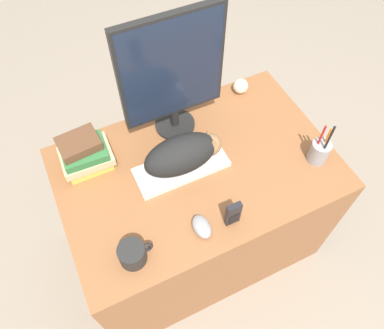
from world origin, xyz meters
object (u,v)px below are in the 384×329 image
at_px(keyboard, 181,168).
at_px(phone, 233,214).
at_px(monitor, 172,73).
at_px(computer_mouse, 202,227).
at_px(book_stack, 85,154).
at_px(cat, 184,154).
at_px(baseball, 241,86).
at_px(coffee_mug, 133,254).
at_px(pen_cup, 319,151).

height_order(keyboard, phone, phone).
distance_m(keyboard, monitor, 0.38).
bearing_deg(monitor, computer_mouse, -102.98).
relative_size(keyboard, book_stack, 1.87).
distance_m(computer_mouse, book_stack, 0.55).
relative_size(computer_mouse, book_stack, 0.49).
height_order(cat, phone, cat).
relative_size(computer_mouse, phone, 0.81).
relative_size(keyboard, phone, 3.10).
relative_size(baseball, book_stack, 0.35).
bearing_deg(coffee_mug, keyboard, 41.45).
bearing_deg(pen_cup, baseball, 100.92).
bearing_deg(cat, book_stack, 151.75).
bearing_deg(book_stack, phone, -49.76).
bearing_deg(keyboard, cat, -0.00).
relative_size(cat, book_stack, 1.59).
bearing_deg(keyboard, computer_mouse, -98.88).
bearing_deg(monitor, coffee_mug, -127.53).
bearing_deg(baseball, monitor, -170.47).
xyz_separation_m(computer_mouse, pen_cup, (0.57, 0.08, 0.04)).
height_order(keyboard, book_stack, book_stack).
bearing_deg(computer_mouse, keyboard, 81.12).
relative_size(monitor, phone, 4.54).
relative_size(cat, monitor, 0.58).
bearing_deg(cat, pen_cup, -20.82).
distance_m(monitor, phone, 0.58).
distance_m(monitor, baseball, 0.46).
relative_size(monitor, book_stack, 2.73).
bearing_deg(pen_cup, monitor, 137.58).
distance_m(cat, phone, 0.31).
bearing_deg(computer_mouse, phone, -10.44).
height_order(phone, book_stack, book_stack).
bearing_deg(phone, coffee_mug, 176.50).
bearing_deg(coffee_mug, pen_cup, 5.17).
relative_size(coffee_mug, baseball, 1.78).
distance_m(computer_mouse, pen_cup, 0.58).
bearing_deg(coffee_mug, baseball, 36.71).
distance_m(computer_mouse, coffee_mug, 0.27).
distance_m(keyboard, coffee_mug, 0.41).
xyz_separation_m(computer_mouse, baseball, (0.48, 0.56, 0.02)).
bearing_deg(computer_mouse, book_stack, 122.43).
bearing_deg(pen_cup, book_stack, 156.07).
distance_m(pen_cup, baseball, 0.49).
relative_size(cat, phone, 2.64).
relative_size(coffee_mug, book_stack, 0.62).
bearing_deg(computer_mouse, cat, 78.35).
relative_size(computer_mouse, coffee_mug, 0.79).
distance_m(keyboard, book_stack, 0.39).
height_order(keyboard, coffee_mug, coffee_mug).
relative_size(monitor, baseball, 7.87).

